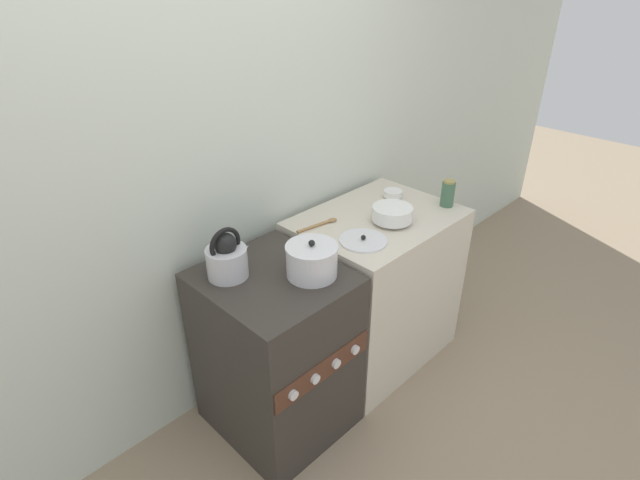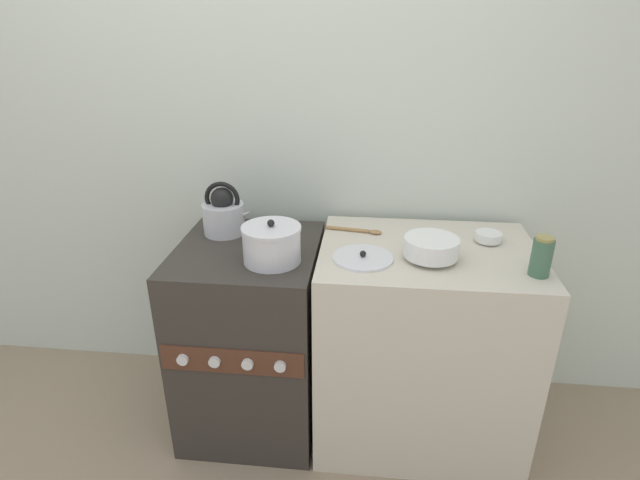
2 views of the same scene
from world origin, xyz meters
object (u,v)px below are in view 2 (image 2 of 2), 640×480
cooking_pot (272,244)px  enamel_bowl (431,247)px  loose_pot_lid (363,258)px  storage_jar (541,257)px  stove (252,336)px  kettle (224,214)px  small_ceramic_bowl (488,237)px

cooking_pot → enamel_bowl: bearing=3.0°
loose_pot_lid → storage_jar: bearing=-5.8°
stove → kettle: (-0.13, 0.14, 0.52)m
storage_jar → loose_pot_lid: 0.63m
stove → enamel_bowl: 0.89m
kettle → enamel_bowl: kettle is taller
cooking_pot → loose_pot_lid: (0.35, 0.01, -0.04)m
storage_jar → enamel_bowl: bearing=166.4°
kettle → storage_jar: (1.23, -0.31, 0.01)m
kettle → enamel_bowl: bearing=-14.4°
kettle → cooking_pot: (0.26, -0.25, -0.02)m
cooking_pot → enamel_bowl: size_ratio=1.11×
cooking_pot → small_ceramic_bowl: 0.87m
stove → enamel_bowl: bearing=-6.3°
stove → enamel_bowl: size_ratio=4.25×
small_ceramic_bowl → loose_pot_lid: 0.54m
storage_jar → cooking_pot: bearing=176.6°
cooking_pot → stove: bearing=139.2°
cooking_pot → storage_jar: same height
small_ceramic_bowl → storage_jar: (0.12, -0.27, 0.05)m
enamel_bowl → small_ceramic_bowl: size_ratio=1.96×
storage_jar → loose_pot_lid: bearing=174.2°
stove → small_ceramic_bowl: small_ceramic_bowl is taller
cooking_pot → small_ceramic_bowl: bearing=14.3°
enamel_bowl → cooking_pot: bearing=-177.0°
cooking_pot → small_ceramic_bowl: size_ratio=2.17×
storage_jar → loose_pot_lid: storage_jar is taller
kettle → storage_jar: size_ratio=1.58×
storage_jar → loose_pot_lid: (-0.62, 0.06, -0.07)m
enamel_bowl → loose_pot_lid: bearing=-174.2°
cooking_pot → enamel_bowl: (0.60, 0.03, 0.00)m
storage_jar → loose_pot_lid: size_ratio=0.64×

